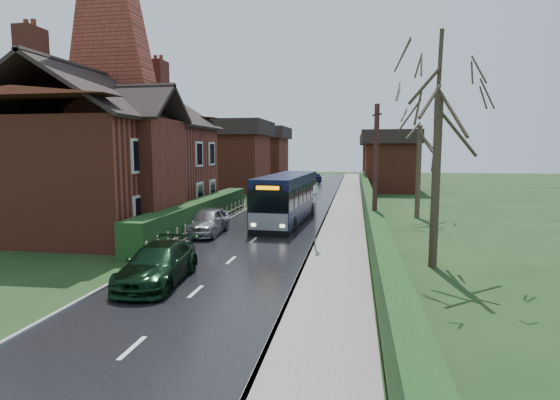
% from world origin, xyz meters
% --- Properties ---
extents(ground, '(140.00, 140.00, 0.00)m').
position_xyz_m(ground, '(0.00, 0.00, 0.00)').
color(ground, '#2B441D').
rests_on(ground, ground).
extents(road, '(6.00, 100.00, 0.02)m').
position_xyz_m(road, '(0.00, 10.00, 0.01)').
color(road, black).
rests_on(road, ground).
extents(pavement, '(2.50, 100.00, 0.14)m').
position_xyz_m(pavement, '(4.25, 10.00, 0.07)').
color(pavement, slate).
rests_on(pavement, ground).
extents(kerb_right, '(0.12, 100.00, 0.14)m').
position_xyz_m(kerb_right, '(3.05, 10.00, 0.07)').
color(kerb_right, gray).
rests_on(kerb_right, ground).
extents(kerb_left, '(0.12, 100.00, 0.10)m').
position_xyz_m(kerb_left, '(-3.05, 10.00, 0.05)').
color(kerb_left, gray).
rests_on(kerb_left, ground).
extents(front_hedge, '(1.20, 16.00, 1.60)m').
position_xyz_m(front_hedge, '(-3.90, 5.00, 0.80)').
color(front_hedge, '#133214').
rests_on(front_hedge, ground).
extents(picket_fence, '(0.10, 16.00, 0.90)m').
position_xyz_m(picket_fence, '(-3.15, 5.00, 0.45)').
color(picket_fence, tan).
rests_on(picket_fence, ground).
extents(right_wall_hedge, '(0.60, 50.00, 1.80)m').
position_xyz_m(right_wall_hedge, '(5.80, 10.00, 1.02)').
color(right_wall_hedge, maroon).
rests_on(right_wall_hedge, ground).
extents(brick_house, '(9.30, 14.60, 10.30)m').
position_xyz_m(brick_house, '(-8.73, 4.78, 4.38)').
color(brick_house, maroon).
rests_on(brick_house, ground).
extents(bus, '(2.75, 9.82, 2.95)m').
position_xyz_m(bus, '(0.80, 7.76, 1.46)').
color(bus, black).
rests_on(bus, ground).
extents(car_silver, '(1.82, 4.22, 1.42)m').
position_xyz_m(car_silver, '(-2.80, 3.19, 0.71)').
color(car_silver, '#AEB0B3').
rests_on(car_silver, ground).
extents(car_green, '(2.15, 4.59, 1.30)m').
position_xyz_m(car_green, '(-1.60, -5.26, 0.65)').
color(car_green, black).
rests_on(car_green, ground).
extents(car_distant, '(2.72, 4.09, 1.27)m').
position_xyz_m(car_distant, '(-0.72, 39.92, 0.64)').
color(car_distant, black).
rests_on(car_distant, ground).
extents(bus_stop_sign, '(0.14, 0.45, 2.96)m').
position_xyz_m(bus_stop_sign, '(3.20, 0.43, 1.95)').
color(bus_stop_sign, slate).
rests_on(bus_stop_sign, ground).
extents(telegraph_pole, '(0.38, 0.80, 6.46)m').
position_xyz_m(telegraph_pole, '(5.80, 0.90, 3.27)').
color(telegraph_pole, black).
rests_on(telegraph_pole, ground).
extents(tree_right_near, '(4.33, 4.33, 9.35)m').
position_xyz_m(tree_right_near, '(7.93, -1.54, 6.99)').
color(tree_right_near, '#32291E').
rests_on(tree_right_near, ground).
extents(tree_right_far, '(4.48, 4.48, 8.65)m').
position_xyz_m(tree_right_far, '(9.00, 10.93, 6.47)').
color(tree_right_far, '#3D3124').
rests_on(tree_right_far, ground).
extents(tree_house_side, '(4.75, 4.75, 10.79)m').
position_xyz_m(tree_house_side, '(-10.82, 17.47, 8.06)').
color(tree_house_side, '#392E21').
rests_on(tree_house_side, ground).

